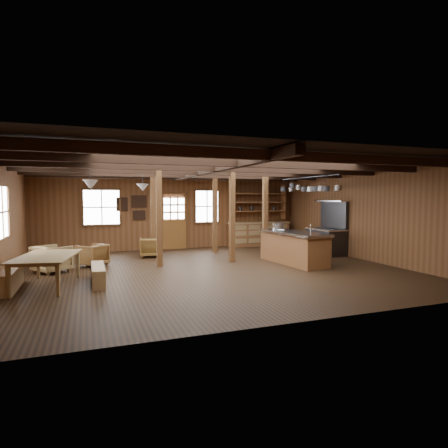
{
  "coord_description": "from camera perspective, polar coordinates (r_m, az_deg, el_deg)",
  "views": [
    {
      "loc": [
        -3.1,
        -9.44,
        1.93
      ],
      "look_at": [
        0.77,
        1.08,
        1.15
      ],
      "focal_mm": 30.0,
      "sensor_mm": 36.0,
      "label": 1
    }
  ],
  "objects": [
    {
      "name": "armchair_a",
      "position": [
        11.27,
        -19.42,
        -4.49
      ],
      "size": [
        0.96,
        0.96,
        0.63
      ],
      "primitive_type": "imported",
      "rotation": [
        0.0,
        0.0,
        3.9
      ],
      "color": "brown",
      "rests_on": "floor"
    },
    {
      "name": "armchair_b",
      "position": [
        12.49,
        -11.15,
        -3.52
      ],
      "size": [
        0.76,
        0.78,
        0.63
      ],
      "primitive_type": "imported",
      "rotation": [
        0.0,
        0.0,
        2.99
      ],
      "color": "brown",
      "rests_on": "floor"
    },
    {
      "name": "dining_table",
      "position": [
        9.01,
        -25.12,
        -6.52
      ],
      "size": [
        1.44,
        2.14,
        0.69
      ],
      "primitive_type": "imported",
      "rotation": [
        0.0,
        0.0,
        1.39
      ],
      "color": "olive",
      "rests_on": "floor"
    },
    {
      "name": "kitchen_island",
      "position": [
        11.24,
        10.51,
        -3.5
      ],
      "size": [
        1.1,
        2.57,
        1.2
      ],
      "rotation": [
        0.0,
        0.0,
        0.09
      ],
      "color": "brown",
      "rests_on": "floor"
    },
    {
      "name": "notice_boards",
      "position": [
        13.99,
        -13.63,
        2.69
      ],
      "size": [
        1.08,
        0.03,
        0.9
      ],
      "color": "silver",
      "rests_on": "wall_back"
    },
    {
      "name": "window_back_left",
      "position": [
        13.91,
        -18.14,
        2.43
      ],
      "size": [
        1.32,
        0.06,
        1.32
      ],
      "color": "white",
      "rests_on": "wall_back"
    },
    {
      "name": "commercial_range",
      "position": [
        13.35,
        15.44,
        -1.84
      ],
      "size": [
        0.78,
        1.5,
        1.85
      ],
      "color": "#2A2A2D",
      "rests_on": "floor"
    },
    {
      "name": "pot_rack",
      "position": [
        11.52,
        12.76,
        5.43
      ],
      "size": [
        0.4,
        3.0,
        0.46
      ],
      "color": "#2A2A2D",
      "rests_on": "ceiling"
    },
    {
      "name": "bench_aisle",
      "position": [
        9.01,
        -18.63,
        -7.3
      ],
      "size": [
        0.27,
        1.46,
        0.4
      ],
      "primitive_type": "cube",
      "color": "olive",
      "rests_on": "floor"
    },
    {
      "name": "timber_posts",
      "position": [
        12.09,
        -2.75,
        1.47
      ],
      "size": [
        3.95,
        2.35,
        2.8
      ],
      "color": "#482614",
      "rests_on": "floor"
    },
    {
      "name": "pendant_lamps",
      "position": [
        10.48,
        -15.61,
        5.6
      ],
      "size": [
        1.86,
        2.36,
        0.66
      ],
      "color": "#2A2A2D",
      "rests_on": "ceiling"
    },
    {
      "name": "window_left",
      "position": [
        10.12,
        -30.79,
        1.55
      ],
      "size": [
        0.14,
        1.24,
        1.32
      ],
      "color": "white",
      "rests_on": "wall_back"
    },
    {
      "name": "bowl",
      "position": [
        11.15,
        8.69,
        -1.01
      ],
      "size": [
        0.3,
        0.3,
        0.06
      ],
      "primitive_type": "imported",
      "rotation": [
        0.0,
        0.0,
        -0.37
      ],
      "color": "silver",
      "rests_on": "kitchen_island"
    },
    {
      "name": "window_back_right",
      "position": [
        14.58,
        -2.63,
        2.69
      ],
      "size": [
        1.02,
        0.06,
        1.32
      ],
      "color": "white",
      "rests_on": "wall_back"
    },
    {
      "name": "back_counter",
      "position": [
        15.17,
        5.26,
        -1.05
      ],
      "size": [
        2.55,
        0.6,
        2.45
      ],
      "color": "brown",
      "rests_on": "floor"
    },
    {
      "name": "armchair_c",
      "position": [
        10.68,
        -24.73,
        -4.85
      ],
      "size": [
        1.08,
        1.08,
        0.71
      ],
      "primitive_type": "imported",
      "rotation": [
        0.0,
        0.0,
        2.22
      ],
      "color": "olive",
      "rests_on": "floor"
    },
    {
      "name": "counter_pot",
      "position": [
        12.07,
        8.23,
        -0.28
      ],
      "size": [
        0.33,
        0.33,
        0.2
      ],
      "primitive_type": "cylinder",
      "color": "#AFB1B6",
      "rests_on": "kitchen_island"
    },
    {
      "name": "ceiling_joists",
      "position": [
        10.13,
        -2.34,
        8.23
      ],
      "size": [
        9.8,
        8.82,
        0.18
      ],
      "color": "black",
      "rests_on": "ceiling"
    },
    {
      "name": "room",
      "position": [
        9.95,
        -2.01,
        0.93
      ],
      "size": [
        10.04,
        9.04,
        2.84
      ],
      "color": "black",
      "rests_on": "ground"
    },
    {
      "name": "step_stool",
      "position": [
        12.6,
        7.34,
        -3.83
      ],
      "size": [
        0.6,
        0.53,
        0.45
      ],
      "primitive_type": "cube",
      "rotation": [
        0.0,
        0.0,
        -0.4
      ],
      "color": "olive",
      "rests_on": "floor"
    },
    {
      "name": "bench_wall",
      "position": [
        9.13,
        -29.82,
        -7.37
      ],
      "size": [
        0.29,
        1.56,
        0.43
      ],
      "primitive_type": "cube",
      "color": "olive",
      "rests_on": "floor"
    },
    {
      "name": "back_door",
      "position": [
        14.27,
        -7.59,
        -0.26
      ],
      "size": [
        1.02,
        0.08,
        2.15
      ],
      "color": "brown",
      "rests_on": "floor"
    }
  ]
}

